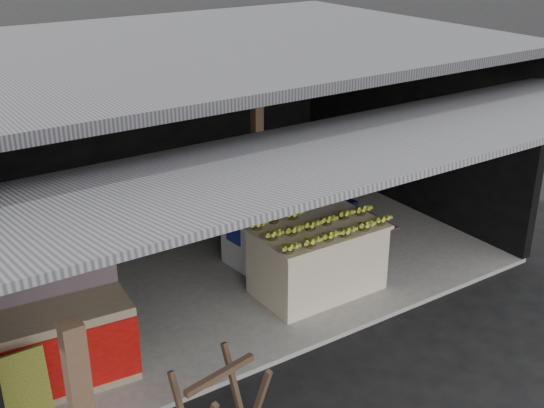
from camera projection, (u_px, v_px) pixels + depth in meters
ground at (327, 344)px, 7.68m from camera, size 80.00×80.00×0.00m
concrete_slab at (217, 256)px, 9.57m from camera, size 7.00×5.00×0.06m
shophouse at (201, 108)px, 9.00m from camera, size 7.40×7.29×3.02m
banana_table at (317, 259)px, 8.49m from camera, size 1.60×0.99×0.88m
banana_pile at (319, 220)px, 8.28m from camera, size 1.48×0.89×0.17m
white_crate at (260, 227)px, 9.22m from camera, size 0.95×0.69×1.00m
neighbor_stall at (54, 344)px, 6.76m from camera, size 1.57×0.82×1.56m
green_signboard at (18, 398)px, 6.07m from camera, size 0.58×0.16×0.86m
sawhorse at (221, 397)px, 6.10m from camera, size 0.78×0.77×0.75m
water_barrel at (357, 250)px, 9.17m from camera, size 0.32×0.32×0.47m
plastic_chair at (335, 196)px, 10.22m from camera, size 0.45×0.45×0.86m
magenta_rug at (340, 227)px, 10.38m from camera, size 1.54×1.05×0.01m
picture_frames at (128, 91)px, 10.57m from camera, size 1.62×0.04×0.46m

